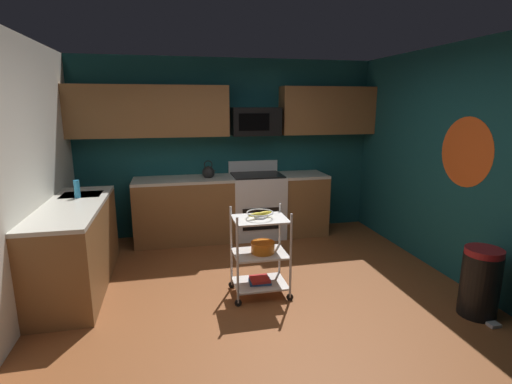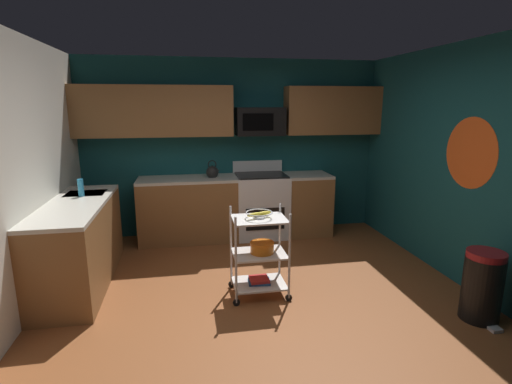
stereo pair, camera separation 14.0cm
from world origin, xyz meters
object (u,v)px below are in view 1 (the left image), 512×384
dish_soap_bottle (77,189)px  book_stack (260,280)px  microwave (255,121)px  trash_can (480,282)px  kettle (208,172)px  rolling_cart (260,253)px  mixing_bowl_large (263,247)px  oven_range (257,205)px  fruit_bowl (260,214)px

dish_soap_bottle → book_stack: bearing=-26.1°
microwave → trash_can: bearing=-61.2°
microwave → kettle: microwave is taller
rolling_cart → mixing_bowl_large: bearing=0.0°
book_stack → trash_can: 2.10m
oven_range → rolling_cart: (-0.38, -1.85, -0.02)m
rolling_cart → mixing_bowl_large: (0.03, 0.00, 0.07)m
microwave → fruit_bowl: (-0.38, -1.95, -0.82)m
book_stack → trash_can: size_ratio=0.36×
oven_range → fruit_bowl: bearing=-101.6°
rolling_cart → dish_soap_bottle: bearing=153.9°
rolling_cart → mixing_bowl_large: 0.07m
oven_range → trash_can: (1.53, -2.68, -0.15)m
rolling_cart → trash_can: bearing=-23.6°
mixing_bowl_large → oven_range: bearing=79.3°
oven_range → book_stack: oven_range is taller
microwave → fruit_bowl: 2.15m
oven_range → kettle: (-0.71, -0.00, 0.52)m
oven_range → dish_soap_bottle: 2.51m
mixing_bowl_large → kettle: kettle is taller
fruit_bowl → oven_range: bearing=78.4°
microwave → kettle: size_ratio=2.65×
kettle → trash_can: kettle is taller
microwave → mixing_bowl_large: bearing=-100.1°
rolling_cart → dish_soap_bottle: dish_soap_bottle is taller
microwave → trash_can: (1.53, -2.79, -1.37)m
rolling_cart → dish_soap_bottle: 2.18m
fruit_bowl → kettle: (-0.33, 1.84, 0.12)m
mixing_bowl_large → trash_can: 2.07m
fruit_bowl → dish_soap_bottle: 2.11m
dish_soap_bottle → trash_can: 4.25m
trash_can → fruit_bowl: bearing=156.4°
mixing_bowl_large → book_stack: (-0.03, 0.00, -0.36)m
fruit_bowl → kettle: bearing=100.2°
trash_can → microwave: bearing=118.8°
mixing_bowl_large → book_stack: 0.37m
rolling_cart → book_stack: (0.00, 0.00, -0.30)m
mixing_bowl_large → book_stack: size_ratio=1.06×
microwave → mixing_bowl_large: (-0.35, -1.95, -1.18)m
fruit_bowl → mixing_bowl_large: 0.36m
mixing_bowl_large → trash_can: (1.88, -0.84, -0.19)m
rolling_cart → microwave: bearing=79.0°
oven_range → kettle: size_ratio=4.17×
mixing_bowl_large → kettle: 1.94m
rolling_cart → kettle: size_ratio=3.47×
oven_range → dish_soap_bottle: bearing=-158.0°
oven_range → mixing_bowl_large: oven_range is taller
oven_range → dish_soap_bottle: (-2.27, -0.92, 0.54)m
mixing_bowl_large → kettle: (-0.36, 1.84, 0.48)m
fruit_bowl → trash_can: size_ratio=0.41×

